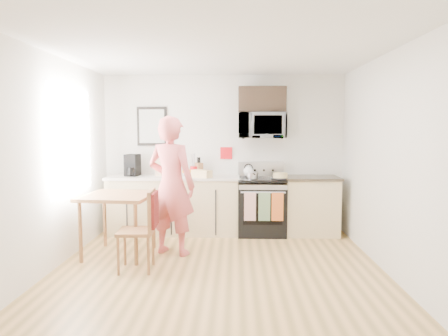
{
  "coord_description": "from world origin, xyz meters",
  "views": [
    {
      "loc": [
        0.21,
        -4.42,
        1.7
      ],
      "look_at": [
        0.05,
        1.0,
        1.17
      ],
      "focal_mm": 32.0,
      "sensor_mm": 36.0,
      "label": 1
    }
  ],
  "objects_px": {
    "dining_table": "(118,201)",
    "cake": "(280,176)",
    "microwave": "(262,126)",
    "chair": "(147,219)",
    "range": "(261,207)",
    "person": "(171,186)"
  },
  "relations": [
    {
      "from": "dining_table",
      "to": "cake",
      "type": "relative_size",
      "value": 3.17
    },
    {
      "from": "microwave",
      "to": "chair",
      "type": "distance_m",
      "value": 2.61
    },
    {
      "from": "range",
      "to": "chair",
      "type": "xyz_separation_m",
      "value": [
        -1.48,
        -1.73,
        0.2
      ]
    },
    {
      "from": "dining_table",
      "to": "person",
      "type": "bearing_deg",
      "value": 7.15
    },
    {
      "from": "person",
      "to": "chair",
      "type": "height_order",
      "value": "person"
    },
    {
      "from": "chair",
      "to": "range",
      "type": "bearing_deg",
      "value": 46.35
    },
    {
      "from": "microwave",
      "to": "dining_table",
      "type": "distance_m",
      "value": 2.57
    },
    {
      "from": "dining_table",
      "to": "chair",
      "type": "height_order",
      "value": "chair"
    },
    {
      "from": "microwave",
      "to": "chair",
      "type": "xyz_separation_m",
      "value": [
        -1.48,
        -1.83,
        -1.13
      ]
    },
    {
      "from": "chair",
      "to": "person",
      "type": "bearing_deg",
      "value": 70.75
    },
    {
      "from": "range",
      "to": "microwave",
      "type": "bearing_deg",
      "value": 90.06
    },
    {
      "from": "microwave",
      "to": "cake",
      "type": "xyz_separation_m",
      "value": [
        0.28,
        -0.25,
        -0.79
      ]
    },
    {
      "from": "microwave",
      "to": "person",
      "type": "relative_size",
      "value": 0.4
    },
    {
      "from": "microwave",
      "to": "person",
      "type": "distance_m",
      "value": 1.93
    },
    {
      "from": "person",
      "to": "cake",
      "type": "relative_size",
      "value": 6.71
    },
    {
      "from": "chair",
      "to": "dining_table",
      "type": "bearing_deg",
      "value": 129.24
    },
    {
      "from": "cake",
      "to": "person",
      "type": "bearing_deg",
      "value": -149.46
    },
    {
      "from": "range",
      "to": "dining_table",
      "type": "height_order",
      "value": "range"
    },
    {
      "from": "range",
      "to": "microwave",
      "type": "height_order",
      "value": "microwave"
    },
    {
      "from": "dining_table",
      "to": "cake",
      "type": "distance_m",
      "value": 2.5
    },
    {
      "from": "range",
      "to": "person",
      "type": "xyz_separation_m",
      "value": [
        -1.29,
        -1.07,
        0.5
      ]
    },
    {
      "from": "cake",
      "to": "chair",
      "type": "bearing_deg",
      "value": -138.12
    }
  ]
}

